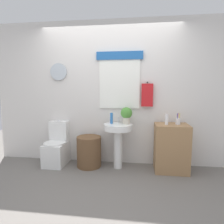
% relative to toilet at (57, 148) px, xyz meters
% --- Properties ---
extents(ground_plane, '(8.00, 8.00, 0.00)m').
position_rel_toilet_xyz_m(ground_plane, '(0.96, -0.89, -0.30)').
color(ground_plane, slate).
extents(back_wall, '(4.40, 0.18, 2.60)m').
position_rel_toilet_xyz_m(back_wall, '(0.96, 0.26, 1.01)').
color(back_wall, silver).
rests_on(back_wall, ground_plane).
extents(toilet, '(0.38, 0.51, 0.80)m').
position_rel_toilet_xyz_m(toilet, '(0.00, 0.00, 0.00)').
color(toilet, white).
rests_on(toilet, ground_plane).
extents(laundry_hamper, '(0.43, 0.43, 0.54)m').
position_rel_toilet_xyz_m(laundry_hamper, '(0.62, -0.04, -0.03)').
color(laundry_hamper, brown).
rests_on(laundry_hamper, ground_plane).
extents(pedestal_sink, '(0.49, 0.49, 0.78)m').
position_rel_toilet_xyz_m(pedestal_sink, '(1.13, -0.04, 0.28)').
color(pedestal_sink, white).
rests_on(pedestal_sink, ground_plane).
extents(faucet, '(0.03, 0.03, 0.10)m').
position_rel_toilet_xyz_m(faucet, '(1.13, 0.08, 0.53)').
color(faucet, silver).
rests_on(faucet, pedestal_sink).
extents(wooden_cabinet, '(0.55, 0.44, 0.80)m').
position_rel_toilet_xyz_m(wooden_cabinet, '(2.04, -0.04, 0.10)').
color(wooden_cabinet, '#9E754C').
rests_on(wooden_cabinet, ground_plane).
extents(soap_bottle, '(0.05, 0.05, 0.19)m').
position_rel_toilet_xyz_m(soap_bottle, '(1.01, 0.01, 0.57)').
color(soap_bottle, '#2D6BB7').
rests_on(soap_bottle, pedestal_sink).
extents(potted_plant, '(0.20, 0.20, 0.29)m').
position_rel_toilet_xyz_m(potted_plant, '(1.27, 0.02, 0.64)').
color(potted_plant, beige).
rests_on(potted_plant, pedestal_sink).
extents(lotion_bottle, '(0.05, 0.05, 0.18)m').
position_rel_toilet_xyz_m(lotion_bottle, '(1.94, -0.08, 0.59)').
color(lotion_bottle, white).
rests_on(lotion_bottle, wooden_cabinet).
extents(toothbrush_cup, '(0.08, 0.08, 0.19)m').
position_rel_toilet_xyz_m(toothbrush_cup, '(2.13, -0.02, 0.55)').
color(toothbrush_cup, silver).
rests_on(toothbrush_cup, wooden_cabinet).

